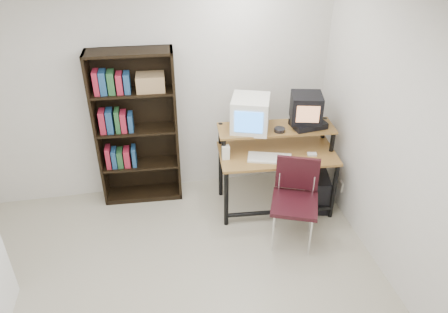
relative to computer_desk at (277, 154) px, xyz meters
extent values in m
cube|color=#BAB39A|center=(-1.25, -1.36, -0.70)|extent=(4.00, 4.00, 0.01)
cube|color=white|center=(-1.25, -1.36, 1.90)|extent=(4.00, 4.00, 0.01)
cube|color=silver|center=(-1.25, 0.64, 0.60)|extent=(4.00, 0.01, 2.60)
cube|color=silver|center=(0.75, -1.36, 0.60)|extent=(0.01, 4.00, 2.60)
cube|color=olive|center=(0.00, -0.02, 0.02)|extent=(1.34, 0.75, 0.03)
cube|color=olive|center=(0.01, 0.11, 0.27)|extent=(1.32, 0.49, 0.02)
cylinder|color=black|center=(-0.63, -0.26, -0.34)|extent=(0.05, 0.05, 0.72)
cylinder|color=black|center=(0.58, -0.35, -0.34)|extent=(0.05, 0.05, 0.72)
cylinder|color=black|center=(-0.58, 0.31, -0.20)|extent=(0.05, 0.05, 0.98)
cylinder|color=black|center=(0.62, 0.21, -0.20)|extent=(0.05, 0.05, 0.98)
cylinder|color=black|center=(-0.02, -0.30, -0.58)|extent=(1.21, 0.15, 0.05)
cube|color=white|center=(-0.28, 0.14, 0.46)|extent=(0.50, 0.50, 0.38)
cube|color=#2F83FD|center=(-0.35, -0.05, 0.46)|extent=(0.28, 0.11, 0.24)
cube|color=black|center=(0.36, 0.06, 0.31)|extent=(0.39, 0.31, 0.08)
cube|color=black|center=(0.32, 0.08, 0.51)|extent=(0.39, 0.38, 0.31)
cube|color=tan|center=(0.29, -0.08, 0.51)|extent=(0.24, 0.07, 0.19)
cylinder|color=#26262B|center=(0.02, 0.01, 0.30)|extent=(0.13, 0.13, 0.05)
cube|color=white|center=(-0.12, -0.14, 0.04)|extent=(0.51, 0.34, 0.03)
cube|color=black|center=(0.36, -0.17, 0.03)|extent=(0.24, 0.21, 0.01)
cube|color=white|center=(0.35, -0.15, 0.04)|extent=(0.11, 0.08, 0.03)
cube|color=white|center=(-0.59, -0.03, 0.11)|extent=(0.08, 0.08, 0.17)
cube|color=black|center=(0.51, -0.10, -0.49)|extent=(0.29, 0.48, 0.42)
cube|color=black|center=(0.00, -0.66, -0.20)|extent=(0.60, 0.60, 0.04)
cube|color=black|center=(0.08, -0.46, 0.04)|extent=(0.42, 0.20, 0.37)
cylinder|color=silver|center=(-0.24, -0.76, -0.46)|extent=(0.02, 0.02, 0.48)
cylinder|color=silver|center=(0.11, -0.90, -0.46)|extent=(0.02, 0.02, 0.48)
cylinder|color=silver|center=(-0.10, -0.41, -0.46)|extent=(0.02, 0.02, 0.48)
cylinder|color=silver|center=(0.24, -0.55, -0.46)|extent=(0.02, 0.02, 0.48)
cube|color=black|center=(-1.95, 0.50, 0.22)|extent=(0.05, 0.31, 1.83)
cube|color=black|center=(-1.07, 0.45, 0.22)|extent=(0.05, 0.31, 1.83)
cube|color=black|center=(-1.50, 0.62, 0.22)|extent=(0.91, 0.08, 1.83)
cube|color=black|center=(-1.51, 0.47, 1.12)|extent=(0.93, 0.36, 0.03)
cube|color=black|center=(-1.51, 0.47, -0.67)|extent=(0.93, 0.36, 0.06)
cube|color=black|center=(-1.51, 0.47, -0.24)|extent=(0.87, 0.34, 0.03)
cube|color=black|center=(-1.51, 0.47, 0.22)|extent=(0.87, 0.34, 0.02)
cube|color=black|center=(-1.51, 0.47, 0.68)|extent=(0.87, 0.34, 0.02)
cube|color=#95754B|center=(-1.31, 0.46, 0.78)|extent=(0.31, 0.24, 0.18)
cube|color=beige|center=(0.74, -0.21, -0.40)|extent=(0.02, 0.08, 0.12)
camera|label=1|loc=(-1.38, -3.98, 2.55)|focal=35.00mm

